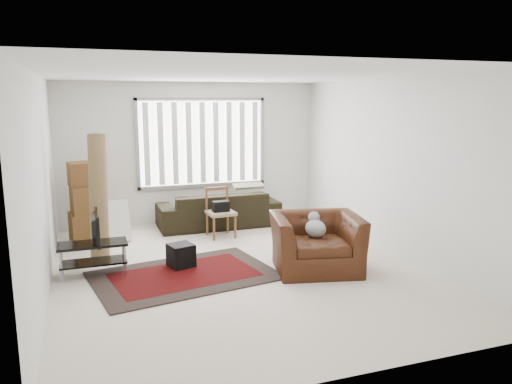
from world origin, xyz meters
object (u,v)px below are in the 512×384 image
(tv_stand, at_px, (93,252))
(armchair, at_px, (316,239))
(side_chair, at_px, (220,210))
(sofa, at_px, (218,204))
(moving_boxes, at_px, (86,205))

(tv_stand, height_order, armchair, armchair)
(side_chair, distance_m, armchair, 2.27)
(side_chair, bearing_deg, sofa, 73.92)
(tv_stand, bearing_deg, armchair, -15.25)
(sofa, bearing_deg, side_chair, 77.57)
(tv_stand, bearing_deg, side_chair, 31.21)
(moving_boxes, relative_size, side_chair, 1.58)
(side_chair, bearing_deg, moving_boxes, 164.86)
(armchair, bearing_deg, moving_boxes, 152.31)
(sofa, relative_size, armchair, 1.60)
(tv_stand, distance_m, moving_boxes, 1.78)
(tv_stand, height_order, moving_boxes, moving_boxes)
(tv_stand, height_order, sofa, sofa)
(moving_boxes, bearing_deg, side_chair, -11.39)
(moving_boxes, xyz_separation_m, side_chair, (2.21, -0.44, -0.16))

